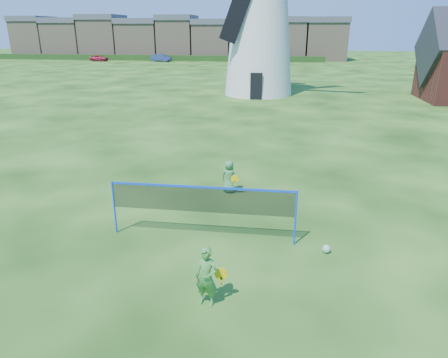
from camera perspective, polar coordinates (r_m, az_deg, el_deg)
ground at (r=11.65m, az=-1.33°, el=-7.74°), size 220.00×220.00×0.00m
windmill at (r=36.92m, az=5.05°, el=21.22°), size 14.04×5.87×18.35m
badminton_net at (r=10.98m, az=-3.08°, el=-3.00°), size 5.05×0.05×1.55m
player_girl at (r=8.64m, az=-2.44°, el=-13.51°), size 0.69×0.42×1.33m
player_boy at (r=14.35m, az=0.75°, el=0.33°), size 0.68×0.50×1.17m
play_ball at (r=11.04m, az=14.10°, el=-9.45°), size 0.22×0.22×0.22m
terraced_houses at (r=84.90m, az=-6.98°, el=19.00°), size 65.27×8.40×8.29m
hedge at (r=79.91m, az=-9.70°, el=16.33°), size 62.00×0.80×1.00m
car_left at (r=80.70m, az=-17.06°, el=15.85°), size 3.31×1.37×1.12m
car_right at (r=77.60m, az=-8.77°, el=16.37°), size 4.03×2.51×1.25m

